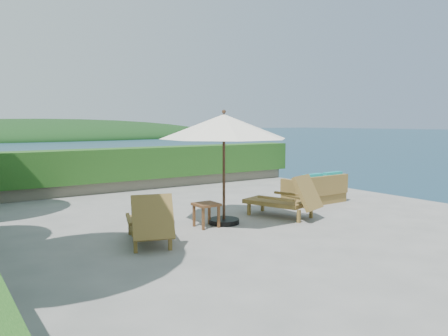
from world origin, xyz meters
TOP-DOWN VIEW (x-y plane):
  - ground at (0.00, 0.00)m, footprint 12.00×12.00m
  - foundation at (0.00, 0.00)m, footprint 12.00×12.00m
  - offshore_island at (25.00, 140.00)m, footprint 126.00×57.60m
  - planter_wall_far at (0.00, 5.60)m, footprint 12.00×0.60m
  - hedge_far at (0.00, 5.60)m, footprint 12.40×0.90m
  - patio_umbrella at (-0.25, -0.01)m, footprint 3.57×3.57m
  - lounge_left at (-2.24, -0.57)m, footprint 1.17×1.80m
  - lounge_right at (1.26, -0.30)m, footprint 1.23×1.87m
  - side_table at (-0.74, -0.06)m, footprint 0.48×0.48m
  - wicker_loveseat at (3.16, 0.60)m, footprint 1.73×0.92m

SIDE VIEW (x-z plane):
  - offshore_island at x=25.00m, z-range -9.30..3.30m
  - foundation at x=0.00m, z-range -3.05..-0.05m
  - ground at x=0.00m, z-range 0.00..0.00m
  - planter_wall_far at x=0.00m, z-range 0.00..0.36m
  - wicker_loveseat at x=3.16m, z-range -0.09..0.74m
  - lounge_left at x=-2.24m, z-range -0.08..0.89m
  - side_table at x=-0.74m, z-range 0.16..0.67m
  - lounge_right at x=1.26m, z-range -0.08..0.92m
  - hedge_far at x=0.00m, z-range 0.35..1.35m
  - patio_umbrella at x=-0.25m, z-range 0.84..3.27m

